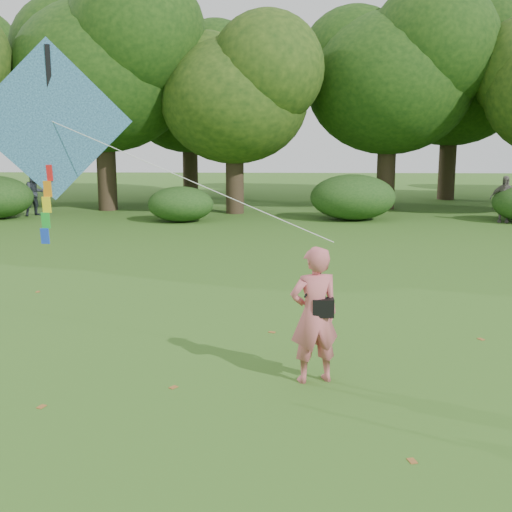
{
  "coord_description": "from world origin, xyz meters",
  "views": [
    {
      "loc": [
        -0.07,
        -8.54,
        3.52
      ],
      "look_at": [
        -0.43,
        2.0,
        1.5
      ],
      "focal_mm": 45.0,
      "sensor_mm": 36.0,
      "label": 1
    }
  ],
  "objects_px": {
    "bystander_left": "(35,193)",
    "flying_kite": "(51,124)",
    "man_kite_flyer": "(314,315)",
    "bystander_right": "(504,199)"
  },
  "relations": [
    {
      "from": "bystander_left",
      "to": "flying_kite",
      "type": "distance_m",
      "value": 18.51
    },
    {
      "from": "man_kite_flyer",
      "to": "bystander_left",
      "type": "height_order",
      "value": "man_kite_flyer"
    },
    {
      "from": "man_kite_flyer",
      "to": "bystander_left",
      "type": "relative_size",
      "value": 1.0
    },
    {
      "from": "bystander_right",
      "to": "flying_kite",
      "type": "height_order",
      "value": "flying_kite"
    },
    {
      "from": "man_kite_flyer",
      "to": "flying_kite",
      "type": "distance_m",
      "value": 5.17
    },
    {
      "from": "man_kite_flyer",
      "to": "bystander_right",
      "type": "bearing_deg",
      "value": -133.27
    },
    {
      "from": "man_kite_flyer",
      "to": "bystander_right",
      "type": "height_order",
      "value": "man_kite_flyer"
    },
    {
      "from": "bystander_left",
      "to": "flying_kite",
      "type": "height_order",
      "value": "flying_kite"
    },
    {
      "from": "bystander_left",
      "to": "flying_kite",
      "type": "bearing_deg",
      "value": -115.79
    },
    {
      "from": "bystander_right",
      "to": "flying_kite",
      "type": "distance_m",
      "value": 20.25
    }
  ]
}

